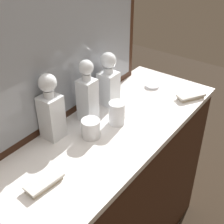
{
  "coord_description": "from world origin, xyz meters",
  "views": [
    {
      "loc": [
        -0.92,
        -0.68,
        1.77
      ],
      "look_at": [
        0.0,
        0.0,
        1.02
      ],
      "focal_mm": 49.96,
      "sensor_mm": 36.0,
      "label": 1
    }
  ],
  "objects_px": {
    "crystal_decanter_front": "(51,113)",
    "crystal_tumbler_rear": "(91,129)",
    "silver_brush_rear": "(44,182)",
    "porcelain_dish": "(152,86)",
    "crystal_tumbler_center": "(117,114)",
    "crystal_decanter_left": "(108,84)",
    "silver_brush_far_left": "(191,96)",
    "crystal_decanter_far_left": "(87,97)"
  },
  "relations": [
    {
      "from": "crystal_decanter_left",
      "to": "crystal_tumbler_center",
      "type": "distance_m",
      "value": 0.19
    },
    {
      "from": "crystal_tumbler_center",
      "to": "porcelain_dish",
      "type": "distance_m",
      "value": 0.4
    },
    {
      "from": "silver_brush_rear",
      "to": "porcelain_dish",
      "type": "xyz_separation_m",
      "value": [
        0.86,
        0.06,
        -0.01
      ]
    },
    {
      "from": "crystal_tumbler_center",
      "to": "silver_brush_far_left",
      "type": "bearing_deg",
      "value": -23.96
    },
    {
      "from": "crystal_decanter_front",
      "to": "crystal_tumbler_rear",
      "type": "height_order",
      "value": "crystal_decanter_front"
    },
    {
      "from": "crystal_tumbler_center",
      "to": "silver_brush_far_left",
      "type": "height_order",
      "value": "crystal_tumbler_center"
    },
    {
      "from": "crystal_decanter_front",
      "to": "silver_brush_rear",
      "type": "xyz_separation_m",
      "value": [
        -0.22,
        -0.18,
        -0.11
      ]
    },
    {
      "from": "crystal_decanter_far_left",
      "to": "crystal_decanter_front",
      "type": "bearing_deg",
      "value": 169.65
    },
    {
      "from": "silver_brush_far_left",
      "to": "porcelain_dish",
      "type": "bearing_deg",
      "value": 92.7
    },
    {
      "from": "crystal_tumbler_rear",
      "to": "crystal_decanter_far_left",
      "type": "bearing_deg",
      "value": 44.81
    },
    {
      "from": "crystal_decanter_far_left",
      "to": "silver_brush_rear",
      "type": "distance_m",
      "value": 0.45
    },
    {
      "from": "silver_brush_rear",
      "to": "porcelain_dish",
      "type": "height_order",
      "value": "silver_brush_rear"
    },
    {
      "from": "crystal_decanter_left",
      "to": "silver_brush_far_left",
      "type": "distance_m",
      "value": 0.44
    },
    {
      "from": "silver_brush_rear",
      "to": "silver_brush_far_left",
      "type": "bearing_deg",
      "value": -10.64
    },
    {
      "from": "crystal_decanter_front",
      "to": "crystal_decanter_left",
      "type": "relative_size",
      "value": 1.1
    },
    {
      "from": "crystal_decanter_far_left",
      "to": "crystal_tumbler_rear",
      "type": "distance_m",
      "value": 0.16
    },
    {
      "from": "crystal_tumbler_rear",
      "to": "crystal_decanter_front",
      "type": "bearing_deg",
      "value": 125.01
    },
    {
      "from": "crystal_decanter_front",
      "to": "crystal_tumbler_center",
      "type": "bearing_deg",
      "value": -33.95
    },
    {
      "from": "crystal_tumbler_rear",
      "to": "silver_brush_rear",
      "type": "height_order",
      "value": "crystal_tumbler_rear"
    },
    {
      "from": "crystal_decanter_far_left",
      "to": "porcelain_dish",
      "type": "bearing_deg",
      "value": -10.74
    },
    {
      "from": "crystal_decanter_front",
      "to": "silver_brush_far_left",
      "type": "distance_m",
      "value": 0.74
    },
    {
      "from": "silver_brush_rear",
      "to": "silver_brush_far_left",
      "type": "height_order",
      "value": "same"
    },
    {
      "from": "crystal_decanter_front",
      "to": "silver_brush_far_left",
      "type": "height_order",
      "value": "crystal_decanter_front"
    },
    {
      "from": "crystal_decanter_front",
      "to": "crystal_tumbler_center",
      "type": "relative_size",
      "value": 2.76
    },
    {
      "from": "crystal_decanter_far_left",
      "to": "crystal_tumbler_center",
      "type": "height_order",
      "value": "crystal_decanter_far_left"
    },
    {
      "from": "crystal_decanter_front",
      "to": "crystal_decanter_left",
      "type": "bearing_deg",
      "value": -3.95
    },
    {
      "from": "crystal_decanter_left",
      "to": "crystal_decanter_far_left",
      "type": "distance_m",
      "value": 0.17
    },
    {
      "from": "crystal_tumbler_center",
      "to": "porcelain_dish",
      "type": "relative_size",
      "value": 1.39
    },
    {
      "from": "crystal_decanter_left",
      "to": "silver_brush_rear",
      "type": "height_order",
      "value": "crystal_decanter_left"
    },
    {
      "from": "porcelain_dish",
      "to": "silver_brush_far_left",
      "type": "bearing_deg",
      "value": -87.3
    },
    {
      "from": "crystal_decanter_left",
      "to": "silver_brush_rear",
      "type": "distance_m",
      "value": 0.61
    },
    {
      "from": "crystal_decanter_front",
      "to": "silver_brush_rear",
      "type": "bearing_deg",
      "value": -141.49
    },
    {
      "from": "crystal_decanter_front",
      "to": "crystal_tumbler_rear",
      "type": "distance_m",
      "value": 0.18
    },
    {
      "from": "silver_brush_rear",
      "to": "crystal_decanter_far_left",
      "type": "bearing_deg",
      "value": 19.13
    },
    {
      "from": "crystal_decanter_far_left",
      "to": "silver_brush_far_left",
      "type": "relative_size",
      "value": 1.89
    },
    {
      "from": "crystal_decanter_front",
      "to": "crystal_tumbler_center",
      "type": "distance_m",
      "value": 0.3
    },
    {
      "from": "crystal_tumbler_rear",
      "to": "silver_brush_rear",
      "type": "relative_size",
      "value": 0.57
    },
    {
      "from": "crystal_decanter_front",
      "to": "porcelain_dish",
      "type": "bearing_deg",
      "value": -10.63
    },
    {
      "from": "silver_brush_far_left",
      "to": "porcelain_dish",
      "type": "xyz_separation_m",
      "value": [
        -0.01,
        0.22,
        -0.01
      ]
    },
    {
      "from": "porcelain_dish",
      "to": "silver_brush_rear",
      "type": "bearing_deg",
      "value": -176.05
    },
    {
      "from": "crystal_decanter_far_left",
      "to": "silver_brush_far_left",
      "type": "bearing_deg",
      "value": -33.99
    },
    {
      "from": "crystal_tumbler_center",
      "to": "silver_brush_rear",
      "type": "distance_m",
      "value": 0.47
    }
  ]
}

